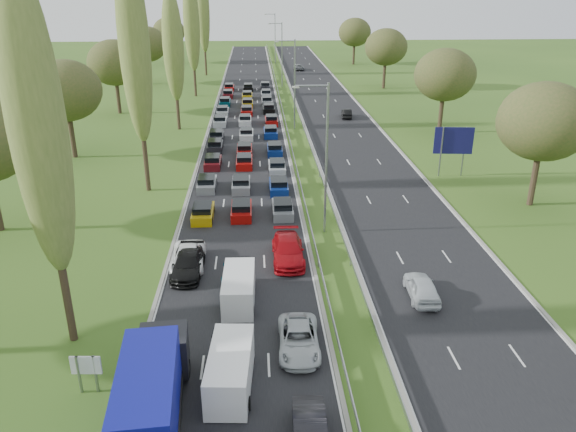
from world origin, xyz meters
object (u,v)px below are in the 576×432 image
object	(u,v)px
near_car_3	(188,264)
white_van_rear	(239,287)
direction_sign	(453,143)
near_car_2	(188,257)
info_sign	(86,369)
blue_lorry	(153,391)
white_van_front	(230,367)

from	to	relation	value
near_car_3	white_van_rear	xyz separation A→B (m)	(3.61, -3.85, 0.27)
direction_sign	near_car_2	bearing A→B (deg)	-143.22
white_van_rear	near_car_2	bearing A→B (deg)	127.99
near_car_3	white_van_rear	size ratio (longest dim) A/B	1.01
near_car_2	near_car_3	distance (m)	1.20
white_van_rear	info_sign	xyz separation A→B (m)	(-7.21, -8.22, 0.36)
near_car_2	direction_sign	world-z (taller)	direction_sign
near_car_2	white_van_rear	xyz separation A→B (m)	(3.73, -5.04, 0.30)
near_car_2	blue_lorry	world-z (taller)	blue_lorry
white_van_front	info_sign	xyz separation A→B (m)	(-6.97, -0.14, 0.30)
blue_lorry	near_car_3	bearing A→B (deg)	85.82
white_van_rear	direction_sign	bearing A→B (deg)	49.45
near_car_3	info_sign	distance (m)	12.60
white_van_front	info_sign	size ratio (longest dim) A/B	2.46
near_car_3	white_van_rear	world-z (taller)	white_van_rear
info_sign	direction_sign	distance (m)	43.25
white_van_rear	direction_sign	xyz separation A→B (m)	(21.59, 23.97, 2.56)
near_car_3	info_sign	size ratio (longest dim) A/B	2.35
blue_lorry	near_car_2	bearing A→B (deg)	86.25
near_car_2	info_sign	xyz separation A→B (m)	(-3.47, -13.26, 0.66)
blue_lorry	direction_sign	size ratio (longest dim) A/B	1.69
near_car_3	blue_lorry	xyz separation A→B (m)	(0.04, -14.52, 1.19)
near_car_3	white_van_front	distance (m)	12.39
near_car_2	near_car_3	xyz separation A→B (m)	(0.12, -1.19, 0.03)
near_car_2	white_van_rear	bearing A→B (deg)	-54.66
blue_lorry	white_van_rear	size ratio (longest dim) A/B	1.79
near_car_2	direction_sign	size ratio (longest dim) A/B	0.95
near_car_3	info_sign	world-z (taller)	info_sign
near_car_3	direction_sign	xyz separation A→B (m)	(25.20, 20.13, 2.83)
white_van_front	white_van_rear	xyz separation A→B (m)	(0.24, 8.07, -0.06)
white_van_front	info_sign	world-z (taller)	info_sign
info_sign	direction_sign	xyz separation A→B (m)	(28.80, 32.19, 2.20)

